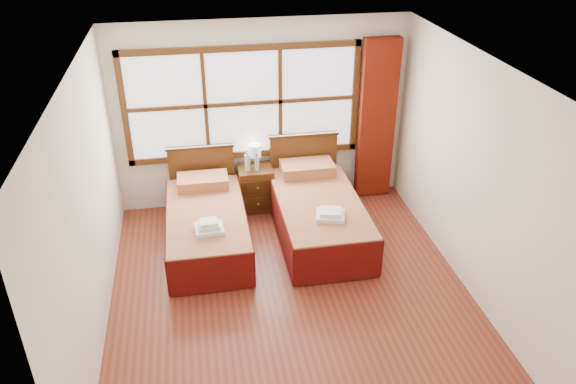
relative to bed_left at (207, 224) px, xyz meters
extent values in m
plane|color=maroon|center=(0.87, -1.20, -0.29)|extent=(4.50, 4.50, 0.00)
plane|color=white|center=(0.87, -1.20, 2.31)|extent=(4.50, 4.50, 0.00)
plane|color=silver|center=(0.87, 1.05, 1.01)|extent=(4.00, 0.00, 4.00)
plane|color=silver|center=(-1.13, -1.20, 1.01)|extent=(0.00, 4.50, 4.50)
plane|color=silver|center=(2.87, -1.20, 1.01)|extent=(0.00, 4.50, 4.50)
cube|color=white|center=(0.62, 1.02, 1.21)|extent=(3.00, 0.02, 1.40)
cube|color=#4D2B11|center=(0.62, 1.00, 0.47)|extent=(3.16, 0.06, 0.08)
cube|color=#4D2B11|center=(0.62, 1.00, 1.95)|extent=(3.16, 0.06, 0.08)
cube|color=#4D2B11|center=(-0.92, 1.00, 1.21)|extent=(0.08, 0.06, 1.56)
cube|color=#4D2B11|center=(2.16, 1.00, 1.21)|extent=(0.08, 0.06, 1.56)
cube|color=#4D2B11|center=(0.12, 1.00, 1.21)|extent=(0.05, 0.05, 1.40)
cube|color=#4D2B11|center=(1.12, 1.00, 1.21)|extent=(0.05, 0.05, 1.40)
cube|color=#4D2B11|center=(0.62, 1.00, 1.21)|extent=(3.00, 0.05, 0.05)
cube|color=maroon|center=(2.47, 0.91, 0.88)|extent=(0.50, 0.16, 2.30)
cube|color=#39200C|center=(0.00, -0.07, -0.15)|extent=(0.85, 1.71, 0.28)
cube|color=maroon|center=(0.00, -0.07, 0.10)|extent=(0.96, 1.89, 0.23)
cube|color=#540C08|center=(-0.48, -0.07, -0.04)|extent=(0.03, 1.89, 0.47)
cube|color=#540C08|center=(0.48, -0.07, -0.04)|extent=(0.03, 1.89, 0.47)
cube|color=#540C08|center=(0.00, -1.01, -0.04)|extent=(0.96, 0.03, 0.47)
cube|color=maroon|center=(0.00, 0.62, 0.29)|extent=(0.67, 0.39, 0.15)
cube|color=#4D2B11|center=(0.00, 0.94, 0.17)|extent=(0.89, 0.06, 0.93)
cube|color=#39200C|center=(0.00, 0.94, 0.65)|extent=(0.93, 0.08, 0.04)
cube|color=#39200C|center=(1.43, -0.07, -0.14)|extent=(0.92, 1.84, 0.30)
cube|color=maroon|center=(1.43, -0.07, 0.13)|extent=(1.03, 2.04, 0.25)
cube|color=#540C08|center=(0.92, -0.07, -0.02)|extent=(0.03, 2.04, 0.51)
cube|color=#540C08|center=(1.95, -0.07, -0.02)|extent=(0.03, 2.04, 0.51)
cube|color=#540C08|center=(1.43, -1.08, -0.02)|extent=(1.03, 0.03, 0.51)
cube|color=maroon|center=(1.43, 0.67, 0.34)|extent=(0.72, 0.42, 0.16)
cube|color=#4D2B11|center=(1.43, 0.94, 0.21)|extent=(0.96, 0.06, 1.00)
cube|color=#39200C|center=(1.43, 0.94, 0.72)|extent=(1.00, 0.08, 0.04)
cube|color=#4D2B11|center=(0.73, 0.80, 0.02)|extent=(0.47, 0.42, 0.63)
cube|color=#39200C|center=(0.73, 0.58, -0.10)|extent=(0.42, 0.02, 0.19)
cube|color=#39200C|center=(0.73, 0.58, 0.15)|extent=(0.42, 0.02, 0.19)
sphere|color=#B4833D|center=(0.73, 0.56, -0.10)|extent=(0.03, 0.03, 0.03)
sphere|color=#B4833D|center=(0.73, 0.56, 0.15)|extent=(0.03, 0.03, 0.03)
cube|color=white|center=(0.02, -0.50, 0.24)|extent=(0.34, 0.30, 0.05)
cube|color=white|center=(0.02, -0.50, 0.29)|extent=(0.26, 0.23, 0.05)
cube|color=white|center=(0.02, -0.50, 0.34)|extent=(0.21, 0.19, 0.04)
cube|color=white|center=(1.47, -0.52, 0.28)|extent=(0.40, 0.37, 0.05)
cube|color=white|center=(1.47, -0.52, 0.33)|extent=(0.30, 0.28, 0.05)
cylinder|color=gold|center=(0.73, 0.83, 0.35)|extent=(0.11, 0.11, 0.02)
cylinder|color=gold|center=(0.73, 0.83, 0.43)|extent=(0.02, 0.02, 0.14)
cylinder|color=white|center=(0.73, 0.83, 0.59)|extent=(0.17, 0.17, 0.17)
cylinder|color=#A9C1DA|center=(0.62, 0.74, 0.46)|extent=(0.07, 0.07, 0.24)
cylinder|color=#1746B2|center=(0.62, 0.74, 0.60)|extent=(0.04, 0.04, 0.03)
cylinder|color=#A9C1DA|center=(0.75, 0.73, 0.44)|extent=(0.06, 0.06, 0.21)
cylinder|color=#1746B2|center=(0.75, 0.73, 0.56)|extent=(0.03, 0.03, 0.03)
camera|label=1|loc=(-0.05, -6.09, 3.79)|focal=35.00mm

